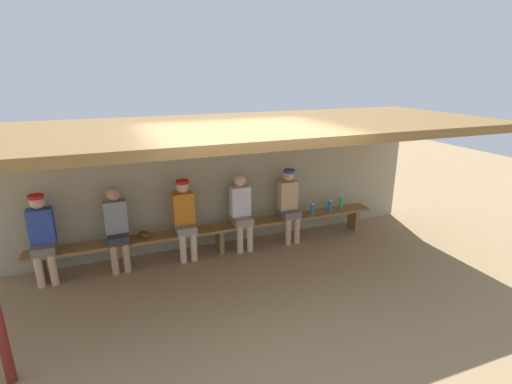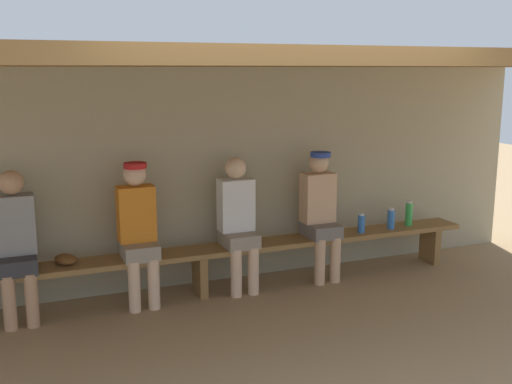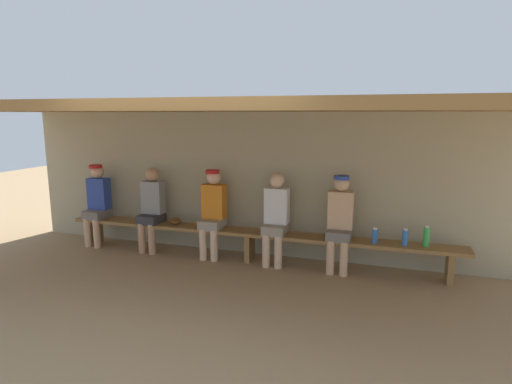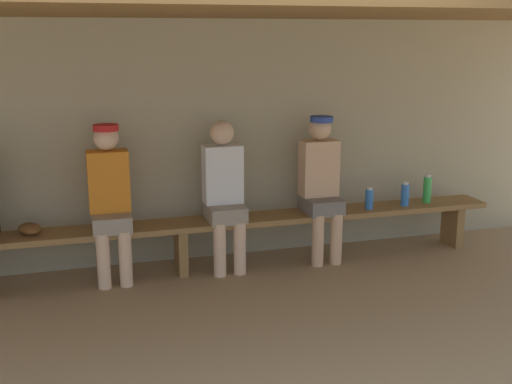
{
  "view_description": "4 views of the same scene",
  "coord_description": "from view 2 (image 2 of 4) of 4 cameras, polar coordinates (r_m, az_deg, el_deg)",
  "views": [
    {
      "loc": [
        -1.64,
        -4.39,
        3.03
      ],
      "look_at": [
        0.63,
        1.43,
        1.05
      ],
      "focal_mm": 27.01,
      "sensor_mm": 36.0,
      "label": 1
    },
    {
      "loc": [
        -1.63,
        -3.9,
        2.18
      ],
      "look_at": [
        0.45,
        1.19,
        1.06
      ],
      "focal_mm": 42.64,
      "sensor_mm": 36.0,
      "label": 2
    },
    {
      "loc": [
        1.94,
        -4.17,
        2.17
      ],
      "look_at": [
        0.15,
        1.39,
        1.08
      ],
      "focal_mm": 29.57,
      "sensor_mm": 36.0,
      "label": 3
    },
    {
      "loc": [
        -0.86,
        -3.75,
        2.06
      ],
      "look_at": [
        0.62,
        1.3,
        0.75
      ],
      "focal_mm": 44.54,
      "sensor_mm": 36.0,
      "label": 4
    }
  ],
  "objects": [
    {
      "name": "player_in_white",
      "position": [
        6.37,
        6.04,
        -1.62
      ],
      "size": [
        0.34,
        0.42,
        1.34
      ],
      "color": "slate",
      "rests_on": "ground"
    },
    {
      "name": "water_bottle_green",
      "position": [
        6.82,
        12.55,
        -2.48
      ],
      "size": [
        0.08,
        0.08,
        0.23
      ],
      "color": "blue",
      "rests_on": "bench"
    },
    {
      "name": "bench",
      "position": [
        5.97,
        -5.31,
        -6.08
      ],
      "size": [
        6.0,
        0.36,
        0.46
      ],
      "color": "olive",
      "rests_on": "ground"
    },
    {
      "name": "player_middle",
      "position": [
        5.64,
        -21.62,
        -4.26
      ],
      "size": [
        0.34,
        0.42,
        1.34
      ],
      "color": "#333338",
      "rests_on": "ground"
    },
    {
      "name": "baseball_glove_dark_brown",
      "position": [
        5.74,
        -17.44,
        -6.04
      ],
      "size": [
        0.26,
        0.29,
        0.09
      ],
      "primitive_type": "ellipsoid",
      "rotation": [
        0.0,
        0.0,
        2.07
      ],
      "color": "brown",
      "rests_on": "bench"
    },
    {
      "name": "player_with_sunglasses",
      "position": [
        6.0,
        -1.71,
        -2.54
      ],
      "size": [
        0.34,
        0.42,
        1.34
      ],
      "color": "gray",
      "rests_on": "ground"
    },
    {
      "name": "ground_plane",
      "position": [
        4.76,
        0.47,
        -15.81
      ],
      "size": [
        24.0,
        24.0,
        0.0
      ],
      "primitive_type": "plane",
      "color": "#9E7F59"
    },
    {
      "name": "player_in_red",
      "position": [
        5.74,
        -11.02,
        -3.23
      ],
      "size": [
        0.34,
        0.42,
        1.34
      ],
      "color": "gray",
      "rests_on": "ground"
    },
    {
      "name": "water_bottle_blue",
      "position": [
        6.6,
        9.86,
        -2.92
      ],
      "size": [
        0.08,
        0.08,
        0.21
      ],
      "color": "blue",
      "rests_on": "bench"
    },
    {
      "name": "back_wall",
      "position": [
        6.22,
        -6.64,
        1.38
      ],
      "size": [
        8.0,
        0.2,
        2.2
      ],
      "primitive_type": "cube",
      "color": "tan",
      "rests_on": "ground"
    },
    {
      "name": "dugout_roof",
      "position": [
        4.88,
        -2.73,
        12.38
      ],
      "size": [
        8.0,
        2.8,
        0.12
      ],
      "primitive_type": "cube",
      "color": "brown",
      "rests_on": "back_wall"
    },
    {
      "name": "water_bottle_clear",
      "position": [
        6.99,
        14.15,
        -2.0
      ],
      "size": [
        0.08,
        0.08,
        0.28
      ],
      "color": "green",
      "rests_on": "bench"
    }
  ]
}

